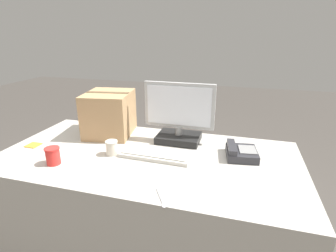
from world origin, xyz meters
TOP-DOWN VIEW (x-y plane):
  - ground_plane at (0.00, 0.00)m, footprint 12.00×12.00m
  - office_desk at (0.00, 0.00)m, footprint 1.80×0.90m
  - monitor at (0.13, 0.26)m, footprint 0.47×0.21m
  - keyboard at (0.05, 0.00)m, footprint 0.43×0.18m
  - desk_phone at (0.54, 0.13)m, footprint 0.20×0.22m
  - paper_cup_left at (-0.47, -0.25)m, footprint 0.08×0.08m
  - paper_cup_right at (-0.21, -0.05)m, footprint 0.07×0.07m
  - spoon at (0.22, -0.41)m, footprint 0.09×0.14m
  - cardboard_box at (-0.38, 0.26)m, footprint 0.36×0.39m
  - sticky_note_pad at (-0.77, -0.08)m, footprint 0.08×0.08m

SIDE VIEW (x-z plane):
  - ground_plane at x=0.00m, z-range 0.00..0.00m
  - office_desk at x=0.00m, z-range 0.00..0.73m
  - spoon at x=0.22m, z-range 0.73..0.73m
  - sticky_note_pad at x=-0.77m, z-range 0.73..0.74m
  - keyboard at x=0.05m, z-range 0.73..0.76m
  - desk_phone at x=0.54m, z-range 0.72..0.80m
  - paper_cup_right at x=-0.21m, z-range 0.73..0.82m
  - paper_cup_left at x=-0.47m, z-range 0.73..0.83m
  - cardboard_box at x=-0.38m, z-range 0.73..1.04m
  - monitor at x=0.13m, z-range 0.69..1.09m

